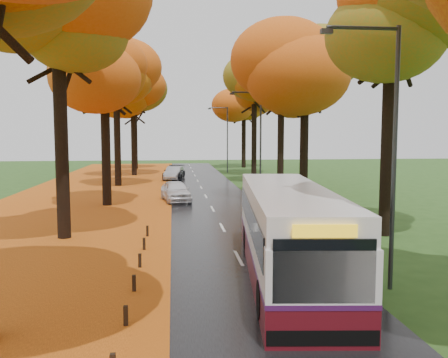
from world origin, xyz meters
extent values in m
cube|color=black|center=(0.00, 25.00, 0.02)|extent=(6.50, 90.00, 0.04)
cube|color=silver|center=(0.00, 25.00, 0.04)|extent=(0.12, 90.00, 0.01)
cube|color=#81320B|center=(-9.00, 25.00, 0.01)|extent=(12.00, 90.00, 0.02)
cube|color=orange|center=(-3.05, 25.00, 0.04)|extent=(0.90, 90.00, 0.01)
cylinder|color=black|center=(-7.50, 16.50, 4.58)|extent=(0.60, 0.60, 9.15)
ellipsoid|color=#CC5916|center=(-7.50, 16.50, 10.30)|extent=(8.00, 8.00, 6.24)
cylinder|color=black|center=(-6.90, 26.50, 4.00)|extent=(0.60, 0.60, 8.00)
ellipsoid|color=#CC5916|center=(-6.90, 26.50, 9.00)|extent=(9.20, 9.20, 7.18)
cylinder|color=black|center=(-7.50, 38.50, 4.29)|extent=(0.60, 0.60, 8.58)
ellipsoid|color=#CC5916|center=(-7.50, 38.50, 9.65)|extent=(8.00, 8.00, 6.24)
cylinder|color=black|center=(-6.90, 49.50, 4.58)|extent=(0.60, 0.60, 9.15)
ellipsoid|color=#CC5916|center=(-6.90, 49.50, 10.30)|extent=(9.20, 9.20, 7.18)
cylinder|color=black|center=(-7.50, 59.50, 4.00)|extent=(0.60, 0.60, 8.00)
ellipsoid|color=#CC5916|center=(-7.50, 59.50, 9.00)|extent=(8.00, 8.00, 6.24)
cylinder|color=black|center=(7.50, 15.50, 4.61)|extent=(0.60, 0.60, 9.22)
ellipsoid|color=#BF7B0E|center=(7.50, 15.50, 10.37)|extent=(8.20, 8.20, 6.40)
cylinder|color=black|center=(6.90, 27.50, 4.10)|extent=(0.60, 0.60, 8.19)
ellipsoid|color=#BF7B0E|center=(6.90, 27.50, 9.22)|extent=(9.20, 9.20, 7.18)
cylinder|color=black|center=(7.50, 37.50, 4.35)|extent=(0.60, 0.60, 8.70)
ellipsoid|color=#BF7B0E|center=(7.50, 37.50, 9.79)|extent=(8.20, 8.20, 6.40)
cylinder|color=black|center=(6.90, 48.50, 4.61)|extent=(0.60, 0.60, 9.22)
ellipsoid|color=#BF7B0E|center=(6.90, 48.50, 10.37)|extent=(9.20, 9.20, 7.18)
cylinder|color=black|center=(7.50, 60.50, 4.10)|extent=(0.60, 0.60, 8.19)
ellipsoid|color=#BF7B0E|center=(7.50, 60.50, 9.22)|extent=(8.20, 8.20, 6.40)
cube|color=black|center=(-3.70, 6.00, 0.26)|extent=(0.11, 0.11, 0.52)
cube|color=black|center=(-3.70, 8.60, 0.26)|extent=(0.11, 0.11, 0.52)
cube|color=black|center=(-3.70, 11.20, 0.26)|extent=(0.11, 0.11, 0.52)
cube|color=black|center=(-3.70, 13.80, 0.26)|extent=(0.11, 0.11, 0.52)
cube|color=black|center=(-3.70, 16.40, 0.26)|extent=(0.11, 0.11, 0.52)
cylinder|color=#333538|center=(4.20, 8.00, 4.00)|extent=(0.14, 0.14, 8.00)
cylinder|color=#333538|center=(3.10, 8.00, 7.90)|extent=(2.20, 0.11, 0.11)
cube|color=#333538|center=(2.00, 8.00, 7.78)|extent=(0.35, 0.18, 0.14)
cylinder|color=#333538|center=(4.20, 30.00, 4.00)|extent=(0.14, 0.14, 8.00)
cylinder|color=#333538|center=(3.10, 30.00, 7.90)|extent=(2.20, 0.11, 0.11)
cube|color=#333538|center=(2.00, 30.00, 7.78)|extent=(0.35, 0.18, 0.14)
cylinder|color=#333538|center=(4.20, 52.00, 4.00)|extent=(0.14, 0.14, 8.00)
cylinder|color=#333538|center=(3.10, 52.00, 7.90)|extent=(2.20, 0.11, 0.11)
cube|color=#333538|center=(2.00, 52.00, 7.78)|extent=(0.35, 0.18, 0.14)
cube|color=#500C14|center=(1.33, 9.65, 0.50)|extent=(3.68, 11.47, 0.92)
cube|color=white|center=(1.33, 9.65, 1.63)|extent=(3.68, 11.47, 1.33)
cube|color=white|center=(1.33, 9.65, 2.65)|extent=(3.61, 11.24, 0.72)
cube|color=#43154C|center=(1.33, 9.65, 1.01)|extent=(3.70, 11.49, 0.12)
cube|color=black|center=(1.33, 9.65, 2.04)|extent=(3.62, 10.58, 0.87)
cube|color=black|center=(0.77, 4.08, 1.83)|extent=(2.25, 0.29, 1.43)
cube|color=yellow|center=(0.77, 4.08, 2.72)|extent=(1.41, 0.20, 0.29)
cube|color=black|center=(0.77, 4.10, 0.33)|extent=(2.51, 0.37, 0.36)
cylinder|color=black|center=(-0.21, 5.96, 0.55)|extent=(0.39, 1.05, 1.02)
cylinder|color=black|center=(2.10, 5.73, 0.55)|extent=(0.39, 1.05, 1.02)
cylinder|color=black|center=(0.52, 13.13, 0.55)|extent=(0.39, 1.05, 1.02)
cylinder|color=black|center=(2.83, 12.90, 0.55)|extent=(0.39, 1.05, 1.02)
imported|color=white|center=(-2.29, 27.72, 0.77)|extent=(2.43, 4.50, 1.45)
imported|color=#9C9FA4|center=(-2.35, 43.38, 0.72)|extent=(2.22, 4.33, 1.36)
imported|color=black|center=(-2.35, 43.87, 0.74)|extent=(2.59, 5.05, 1.40)
camera|label=1|loc=(-2.49, -5.70, 4.83)|focal=38.00mm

